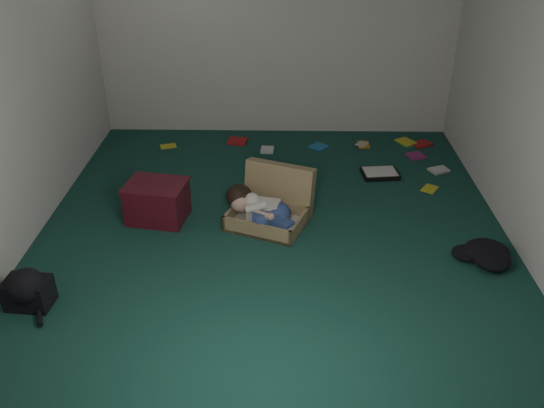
{
  "coord_description": "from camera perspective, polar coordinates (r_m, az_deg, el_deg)",
  "views": [
    {
      "loc": [
        0.08,
        -4.2,
        2.66
      ],
      "look_at": [
        0.0,
        -0.15,
        0.35
      ],
      "focal_mm": 38.0,
      "sensor_mm": 36.0,
      "label": 1
    }
  ],
  "objects": [
    {
      "name": "wall_back",
      "position": [
        6.59,
        0.45,
        17.8
      ],
      "size": [
        4.5,
        0.0,
        4.5
      ],
      "primitive_type": "plane",
      "rotation": [
        1.57,
        0.0,
        0.0
      ],
      "color": "silver",
      "rests_on": "ground"
    },
    {
      "name": "person",
      "position": [
        4.93,
        -1.18,
        -0.49
      ],
      "size": [
        0.62,
        0.51,
        0.29
      ],
      "rotation": [
        0.0,
        0.0,
        -0.38
      ],
      "color": "beige",
      "rests_on": "suitcase"
    },
    {
      "name": "book_scatter",
      "position": [
        6.42,
        7.21,
        5.1
      ],
      "size": [
        3.09,
        1.33,
        0.02
      ],
      "color": "gold",
      "rests_on": "floor"
    },
    {
      "name": "clothing_pile",
      "position": [
        4.91,
        20.26,
        -4.25
      ],
      "size": [
        0.51,
        0.48,
        0.13
      ],
      "primitive_type": null,
      "rotation": [
        0.0,
        0.0,
        -0.42
      ],
      "color": "black",
      "rests_on": "floor"
    },
    {
      "name": "backpack",
      "position": [
        4.44,
        -23.01,
        -8.01
      ],
      "size": [
        0.41,
        0.34,
        0.23
      ],
      "primitive_type": null,
      "rotation": [
        0.0,
        0.0,
        -0.08
      ],
      "color": "black",
      "rests_on": "floor"
    },
    {
      "name": "wall_left",
      "position": [
        4.88,
        -24.63,
        10.87
      ],
      "size": [
        0.0,
        4.5,
        4.5
      ],
      "primitive_type": "plane",
      "rotation": [
        1.57,
        0.0,
        1.57
      ],
      "color": "silver",
      "rests_on": "ground"
    },
    {
      "name": "wall_front",
      "position": [
        2.37,
        -1.05,
        -5.19
      ],
      "size": [
        4.5,
        0.0,
        4.5
      ],
      "primitive_type": "plane",
      "rotation": [
        -1.57,
        0.0,
        0.0
      ],
      "color": "silver",
      "rests_on": "ground"
    },
    {
      "name": "suitcase",
      "position": [
        5.06,
        0.01,
        -0.14
      ],
      "size": [
        0.82,
        0.81,
        0.47
      ],
      "rotation": [
        0.0,
        0.0,
        -0.38
      ],
      "color": "#977F53",
      "rests_on": "floor"
    },
    {
      "name": "maroon_bin",
      "position": [
        5.15,
        -11.3,
        0.25
      ],
      "size": [
        0.57,
        0.48,
        0.35
      ],
      "rotation": [
        0.0,
        0.0,
        -0.17
      ],
      "color": "#4E0F1B",
      "rests_on": "floor"
    },
    {
      "name": "paper_tray",
      "position": [
        5.97,
        10.64,
        3.0
      ],
      "size": [
        0.39,
        0.31,
        0.05
      ],
      "rotation": [
        0.0,
        0.0,
        0.12
      ],
      "color": "black",
      "rests_on": "floor"
    },
    {
      "name": "wall_right",
      "position": [
        4.81,
        25.07,
        10.53
      ],
      "size": [
        0.0,
        4.5,
        4.5
      ],
      "primitive_type": "plane",
      "rotation": [
        1.57,
        0.0,
        -1.57
      ],
      "color": "silver",
      "rests_on": "ground"
    },
    {
      "name": "floor",
      "position": [
        4.97,
        0.04,
        -2.65
      ],
      "size": [
        4.5,
        4.5,
        0.0
      ],
      "primitive_type": "plane",
      "color": "#164137",
      "rests_on": "ground"
    }
  ]
}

